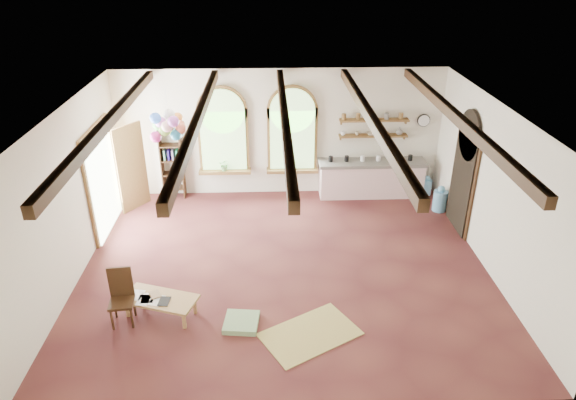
{
  "coord_description": "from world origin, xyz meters",
  "views": [
    {
      "loc": [
        -0.27,
        -8.59,
        5.82
      ],
      "look_at": [
        0.08,
        0.6,
        1.2
      ],
      "focal_mm": 32.0,
      "sensor_mm": 36.0,
      "label": 1
    }
  ],
  "objects_px": {
    "kitchen_counter": "(371,178)",
    "side_chair": "(123,308)",
    "balloon_cluster": "(169,126)",
    "coffee_table": "(160,300)"
  },
  "relations": [
    {
      "from": "coffee_table",
      "to": "balloon_cluster",
      "type": "xyz_separation_m",
      "value": [
        -0.21,
        3.34,
        2.02
      ]
    },
    {
      "from": "balloon_cluster",
      "to": "coffee_table",
      "type": "bearing_deg",
      "value": -86.47
    },
    {
      "from": "kitchen_counter",
      "to": "coffee_table",
      "type": "bearing_deg",
      "value": -134.43
    },
    {
      "from": "kitchen_counter",
      "to": "balloon_cluster",
      "type": "xyz_separation_m",
      "value": [
        -4.71,
        -1.25,
        1.86
      ]
    },
    {
      "from": "balloon_cluster",
      "to": "kitchen_counter",
      "type": "bearing_deg",
      "value": 14.84
    },
    {
      "from": "kitchen_counter",
      "to": "side_chair",
      "type": "relative_size",
      "value": 2.67
    },
    {
      "from": "kitchen_counter",
      "to": "coffee_table",
      "type": "relative_size",
      "value": 1.94
    },
    {
      "from": "kitchen_counter",
      "to": "side_chair",
      "type": "bearing_deg",
      "value": -137.06
    },
    {
      "from": "coffee_table",
      "to": "balloon_cluster",
      "type": "bearing_deg",
      "value": 93.53
    },
    {
      "from": "kitchen_counter",
      "to": "coffee_table",
      "type": "distance_m",
      "value": 6.43
    }
  ]
}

